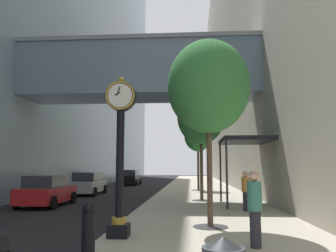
{
  "coord_description": "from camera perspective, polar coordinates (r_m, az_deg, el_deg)",
  "views": [
    {
      "loc": [
        2.47,
        -1.16,
        2.02
      ],
      "look_at": [
        0.96,
        20.84,
        4.74
      ],
      "focal_mm": 35.57,
      "sensor_mm": 36.0,
      "label": 1
    }
  ],
  "objects": [
    {
      "name": "sidewalk_right",
      "position": [
        31.23,
        5.36,
        -10.57
      ],
      "size": [
        6.41,
        80.0,
        0.14
      ],
      "primitive_type": "cube",
      "color": "#BCB29E",
      "rests_on": "ground"
    },
    {
      "name": "street_tree_near",
      "position": [
        11.15,
        6.93,
        6.67
      ],
      "size": [
        2.71,
        2.71,
        6.09
      ],
      "color": "#333335",
      "rests_on": "sidewalk_right"
    },
    {
      "name": "bollard_second",
      "position": [
        7.13,
        -13.48,
        -16.92
      ],
      "size": [
        0.29,
        0.29,
        1.2
      ],
      "color": "black",
      "rests_on": "sidewalk_right"
    },
    {
      "name": "pedestrian_by_clock",
      "position": [
        8.36,
        14.65,
        -13.13
      ],
      "size": [
        0.44,
        0.44,
        1.79
      ],
      "color": "#23232D",
      "rests_on": "sidewalk_right"
    },
    {
      "name": "storefront_awning",
      "position": [
        17.2,
        12.95,
        -2.63
      ],
      "size": [
        2.4,
        3.6,
        3.3
      ],
      "color": "black",
      "rests_on": "sidewalk_right"
    },
    {
      "name": "car_black_mid",
      "position": [
        38.05,
        -6.46,
        -8.79
      ],
      "size": [
        1.97,
        4.38,
        1.69
      ],
      "color": "black",
      "rests_on": "ground"
    },
    {
      "name": "street_tree_mid_far",
      "position": [
        27.53,
        5.16,
        -1.73
      ],
      "size": [
        2.25,
        2.25,
        5.73
      ],
      "color": "#333335",
      "rests_on": "sidewalk_right"
    },
    {
      "name": "pedestrian_walking",
      "position": [
        15.02,
        13.17,
        -10.59
      ],
      "size": [
        0.41,
        0.41,
        1.69
      ],
      "color": "#23232D",
      "rests_on": "sidewalk_right"
    },
    {
      "name": "street_clock",
      "position": [
        9.34,
        -8.21,
        -3.57
      ],
      "size": [
        0.84,
        0.55,
        4.43
      ],
      "color": "black",
      "rests_on": "sidewalk_right"
    },
    {
      "name": "ground_plane",
      "position": [
        28.34,
        -1.11,
        -11.11
      ],
      "size": [
        110.0,
        110.0,
        0.0
      ],
      "primitive_type": "plane",
      "color": "black",
      "rests_on": "ground"
    },
    {
      "name": "building_block_right",
      "position": [
        35.44,
        18.21,
        17.74
      ],
      "size": [
        9.0,
        80.0,
        33.31
      ],
      "color": "#A89E89",
      "rests_on": "ground"
    },
    {
      "name": "car_silver_far",
      "position": [
        25.48,
        -13.53,
        -9.59
      ],
      "size": [
        2.03,
        4.32,
        1.63
      ],
      "color": "#B7BABF",
      "rests_on": "ground"
    },
    {
      "name": "car_red_near",
      "position": [
        18.7,
        -20.02,
        -10.44
      ],
      "size": [
        2.0,
        4.11,
        1.57
      ],
      "color": "#AD191E",
      "rests_on": "ground"
    },
    {
      "name": "street_tree_mid_near",
      "position": [
        19.34,
        5.65,
        1.48
      ],
      "size": [
        2.73,
        2.73,
        6.32
      ],
      "color": "#333335",
      "rests_on": "sidewalk_right"
    }
  ]
}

